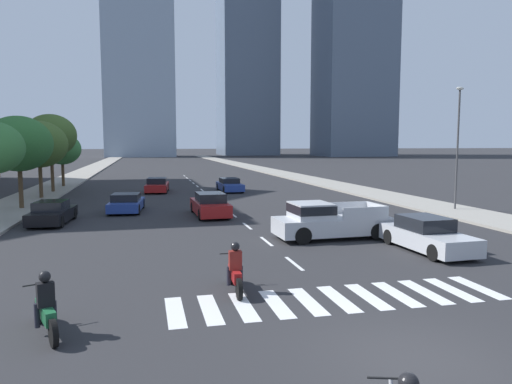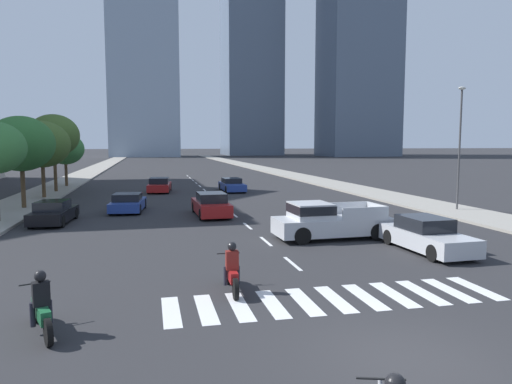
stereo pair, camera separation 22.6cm
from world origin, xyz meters
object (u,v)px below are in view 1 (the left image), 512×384
at_px(sedan_blue_4, 126,203).
at_px(street_lamp_east, 458,139).
at_px(sedan_red_5, 210,205).
at_px(sedan_blue_2, 230,185).
at_px(sedan_silver_0, 427,235).
at_px(street_tree_third, 39,144).
at_px(sedan_red_1, 157,185).
at_px(pickup_truck, 327,221).
at_px(motorcycle_lead, 46,309).
at_px(sedan_black_3, 52,213).
at_px(street_tree_fifth, 62,149).
at_px(motorcycle_third, 235,272).
at_px(street_tree_second, 19,144).
at_px(street_tree_fourth, 51,136).

distance_m(sedan_blue_4, street_lamp_east, 21.39).
xyz_separation_m(sedan_red_5, street_lamp_east, (15.55, -1.69, 3.96)).
bearing_deg(street_lamp_east, sedan_blue_2, 126.87).
bearing_deg(sedan_silver_0, street_tree_third, -142.14).
distance_m(sedan_red_1, street_lamp_east, 25.02).
bearing_deg(pickup_truck, street_tree_third, -52.55).
bearing_deg(sedan_red_1, street_tree_third, 117.77).
distance_m(motorcycle_lead, sedan_red_5, 17.84).
bearing_deg(pickup_truck, motorcycle_lead, 38.49).
distance_m(sedan_black_3, sedan_blue_4, 5.30).
bearing_deg(sedan_blue_2, street_tree_fifth, -117.65).
relative_size(motorcycle_third, street_lamp_east, 0.28).
bearing_deg(street_tree_third, pickup_truck, -50.64).
height_order(sedan_blue_4, street_tree_second, street_tree_second).
height_order(sedan_silver_0, sedan_blue_4, sedan_silver_0).
height_order(motorcycle_third, pickup_truck, pickup_truck).
distance_m(street_lamp_east, street_tree_fourth, 32.53).
bearing_deg(street_tree_second, street_tree_fourth, 90.00).
height_order(street_lamp_east, street_tree_second, street_lamp_east).
height_order(motorcycle_third, sedan_black_3, motorcycle_third).
xyz_separation_m(sedan_silver_0, street_lamp_east, (8.30, 9.58, 3.97)).
relative_size(pickup_truck, street_tree_second, 0.89).
bearing_deg(street_tree_fourth, street_tree_fifth, 90.00).
distance_m(street_lamp_east, street_tree_second, 28.05).
relative_size(sedan_silver_0, street_lamp_east, 0.60).
bearing_deg(motorcycle_lead, pickup_truck, -70.19).
height_order(pickup_truck, sedan_blue_2, pickup_truck).
bearing_deg(street_tree_fourth, motorcycle_lead, -80.35).
height_order(sedan_blue_4, street_lamp_east, street_lamp_east).
height_order(sedan_black_3, sedan_blue_4, sedan_black_3).
bearing_deg(sedan_red_5, motorcycle_third, 173.24).
relative_size(sedan_black_3, sedan_red_5, 0.93).
height_order(pickup_truck, sedan_blue_4, pickup_truck).
bearing_deg(street_lamp_east, sedan_silver_0, -130.89).
xyz_separation_m(sedan_blue_2, sedan_red_5, (-3.71, -14.09, 0.08)).
relative_size(motorcycle_third, pickup_truck, 0.40).
distance_m(motorcycle_third, sedan_blue_2, 29.23).
height_order(motorcycle_third, street_tree_fifth, street_tree_fifth).
height_order(sedan_red_1, sedan_blue_4, sedan_red_1).
bearing_deg(sedan_blue_2, street_tree_third, -81.18).
distance_m(sedan_silver_0, sedan_black_3, 19.03).
bearing_deg(street_lamp_east, sedan_blue_4, 167.42).
bearing_deg(motorcycle_third, sedan_red_5, -3.36).
xyz_separation_m(sedan_black_3, street_tree_fourth, (-2.95, 17.05, 4.44)).
bearing_deg(sedan_silver_0, street_tree_second, -133.17).
bearing_deg(sedan_red_5, street_tree_second, 64.01).
height_order(sedan_blue_2, street_lamp_east, street_lamp_east).
height_order(motorcycle_third, sedan_blue_2, motorcycle_third).
bearing_deg(street_lamp_east, street_tree_second, 165.72).
height_order(sedan_silver_0, sedan_red_1, sedan_silver_0).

